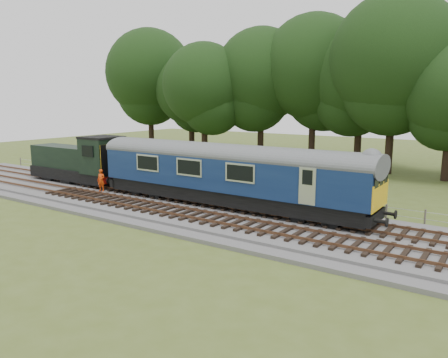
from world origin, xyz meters
The scene contains 9 objects.
ground centered at (0.00, 0.00, 0.00)m, with size 120.00×120.00×0.00m, color #4B5920.
ballast centered at (0.00, 0.00, 0.17)m, with size 70.00×7.00×0.35m, color #4C4C4F.
track_north centered at (0.00, 1.40, 0.42)m, with size 67.20×2.40×0.21m.
track_south centered at (0.00, -1.60, 0.42)m, with size 67.20×2.40×0.21m.
fence centered at (0.00, 4.50, 0.00)m, with size 64.00×0.12×1.00m, color #6B6054, non-canonical shape.
tree_line centered at (0.00, 22.00, 0.00)m, with size 70.00×8.00×18.00m, color black, non-canonical shape.
dmu_railcar centered at (-4.63, 1.40, 2.61)m, with size 18.05×2.86×3.88m.
shunter_loco centered at (-18.56, 1.40, 1.97)m, with size 8.92×2.60×3.38m.
worker centered at (-14.46, 0.04, 1.14)m, with size 0.57×0.38×1.58m, color #E7410C.
Camera 1 is at (9.80, -20.15, 6.72)m, focal length 35.00 mm.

